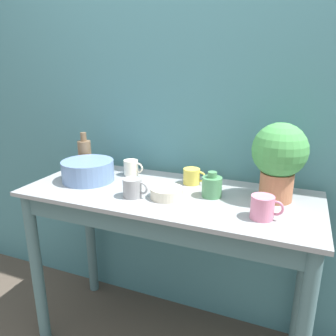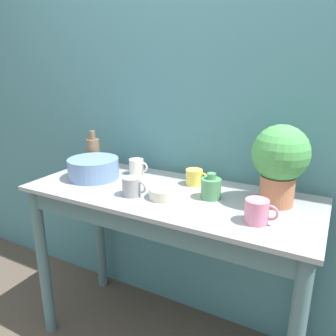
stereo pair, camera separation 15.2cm
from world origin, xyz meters
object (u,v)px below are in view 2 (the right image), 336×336
(bowl_wash_large, at_px, (94,168))
(bottle_short, at_px, (211,188))
(mug_cream, at_px, (137,167))
(bottle_tall, at_px, (93,153))
(mug_pink, at_px, (257,211))
(bowl_small_cream, at_px, (165,193))
(potted_plant, at_px, (280,159))
(mug_grey, at_px, (132,187))
(mug_yellow, at_px, (194,177))

(bowl_wash_large, distance_m, bottle_short, 0.66)
(mug_cream, bearing_deg, bottle_tall, -176.27)
(bottle_tall, bearing_deg, mug_pink, -14.50)
(mug_pink, relative_size, bowl_small_cream, 0.85)
(potted_plant, relative_size, mug_cream, 3.10)
(bottle_short, distance_m, bowl_small_cream, 0.21)
(bottle_short, bearing_deg, mug_grey, -157.16)
(bottle_short, height_order, bowl_small_cream, bottle_short)
(bottle_short, relative_size, mug_pink, 0.93)
(bottle_tall, relative_size, mug_pink, 1.74)
(bottle_short, xyz_separation_m, mug_pink, (0.24, -0.15, -0.00))
(potted_plant, xyz_separation_m, bowl_wash_large, (-0.93, -0.10, -0.15))
(bowl_wash_large, relative_size, bottle_tall, 1.21)
(mug_cream, xyz_separation_m, mug_yellow, (0.35, -0.01, -0.00))
(bottle_tall, height_order, mug_cream, bottle_tall)
(mug_grey, bearing_deg, bowl_wash_large, 160.86)
(bowl_wash_large, height_order, mug_cream, bowl_wash_large)
(potted_plant, distance_m, mug_pink, 0.27)
(bowl_small_cream, bearing_deg, mug_grey, -162.03)
(bottle_tall, xyz_separation_m, mug_yellow, (0.64, 0.01, -0.05))
(bowl_wash_large, distance_m, mug_pink, 0.91)
(mug_pink, relative_size, mug_yellow, 1.09)
(potted_plant, bearing_deg, bottle_tall, 177.51)
(bottle_tall, height_order, bowl_small_cream, bottle_tall)
(bottle_tall, bearing_deg, bowl_wash_large, -50.14)
(bowl_wash_large, relative_size, bottle_short, 2.25)
(potted_plant, relative_size, mug_yellow, 2.98)
(bottle_tall, height_order, mug_yellow, bottle_tall)
(bottle_tall, xyz_separation_m, mug_grey, (0.44, -0.26, -0.05))
(mug_cream, relative_size, mug_grey, 0.92)
(bottle_tall, relative_size, bottle_short, 1.86)
(mug_cream, distance_m, bowl_small_cream, 0.38)
(bowl_small_cream, bearing_deg, mug_cream, 143.24)
(mug_grey, bearing_deg, bowl_small_cream, 17.97)
(bottle_tall, xyz_separation_m, mug_pink, (1.02, -0.26, -0.05))
(bowl_wash_large, distance_m, mug_yellow, 0.54)
(bowl_small_cream, bearing_deg, mug_pink, -7.40)
(mug_pink, height_order, mug_grey, mug_pink)
(bottle_short, bearing_deg, bottle_tall, 171.50)
(mug_pink, height_order, mug_yellow, mug_pink)
(bowl_wash_large, bearing_deg, potted_plant, 6.05)
(bowl_wash_large, relative_size, mug_grey, 2.21)
(bottle_short, relative_size, bowl_small_cream, 0.79)
(potted_plant, xyz_separation_m, mug_pink, (-0.03, -0.22, -0.15))
(bowl_small_cream, bearing_deg, bowl_wash_large, 172.26)
(mug_pink, bearing_deg, mug_grey, 179.25)
(bottle_tall, distance_m, mug_cream, 0.29)
(bottle_tall, relative_size, mug_grey, 1.82)
(bottle_tall, xyz_separation_m, bowl_small_cream, (0.59, -0.21, -0.07))
(potted_plant, distance_m, bottle_tall, 1.06)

